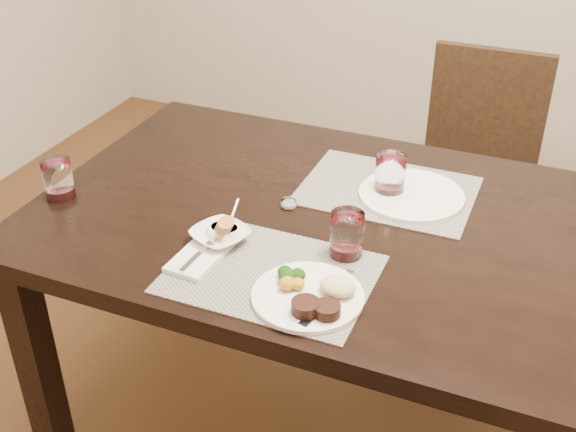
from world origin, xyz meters
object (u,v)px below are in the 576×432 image
at_px(steak_knife, 320,307).
at_px(cracker_bowl, 220,235).
at_px(dinner_plate, 312,295).
at_px(wine_glass_near, 347,236).
at_px(chair_far, 476,163).
at_px(far_plate, 411,195).

distance_m(steak_knife, cracker_bowl, 0.35).
bearing_deg(steak_knife, dinner_plate, 155.05).
relative_size(cracker_bowl, wine_glass_near, 1.56).
xyz_separation_m(chair_far, wine_glass_near, (-0.14, -1.09, 0.30)).
bearing_deg(cracker_bowl, far_plate, 46.17).
bearing_deg(wine_glass_near, dinner_plate, -92.91).
xyz_separation_m(steak_knife, cracker_bowl, (-0.31, 0.15, 0.01)).
relative_size(steak_knife, wine_glass_near, 2.14).
xyz_separation_m(chair_far, dinner_plate, (-0.15, -1.28, 0.26)).
bearing_deg(steak_knife, far_plate, 98.08).
xyz_separation_m(dinner_plate, cracker_bowl, (-0.29, 0.13, 0.00)).
xyz_separation_m(dinner_plate, steak_knife, (0.03, -0.02, -0.01)).
bearing_deg(dinner_plate, wine_glass_near, 109.33).
distance_m(chair_far, cracker_bowl, 1.26).
distance_m(dinner_plate, cracker_bowl, 0.31).
height_order(dinner_plate, cracker_bowl, cracker_bowl).
relative_size(cracker_bowl, far_plate, 0.61).
distance_m(dinner_plate, far_plate, 0.52).
bearing_deg(steak_knife, chair_far, 98.82).
xyz_separation_m(wine_glass_near, far_plate, (0.08, 0.32, -0.04)).
bearing_deg(dinner_plate, chair_far, 105.44).
bearing_deg(cracker_bowl, steak_knife, -25.26).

